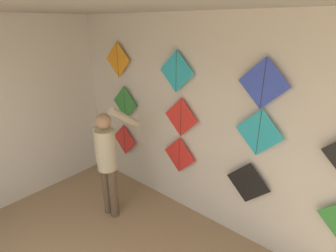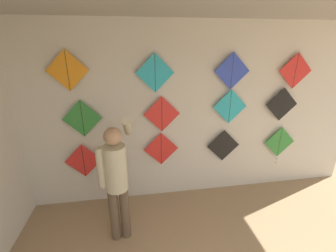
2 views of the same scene
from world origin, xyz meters
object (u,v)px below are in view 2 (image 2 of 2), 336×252
kite_2 (223,146)px  kite_4 (82,119)px  shopkeeper (116,176)px  kite_0 (84,161)px  kite_7 (282,104)px  kite_10 (232,71)px  kite_1 (161,149)px  kite_9 (155,73)px  kite_5 (162,114)px  kite_8 (67,70)px  kite_11 (295,71)px  kite_6 (230,107)px  kite_3 (279,143)px

kite_2 → kite_4: 2.26m
shopkeeper → kite_0: bearing=121.0°
kite_0 → kite_7: kite_7 is taller
kite_10 → kite_7: bearing=0.0°
kite_1 → kite_9: bearing=180.0°
kite_7 → shopkeeper: bearing=-163.7°
kite_0 → kite_5: size_ratio=1.00×
kite_2 → kite_8: kite_8 is taller
kite_2 → kite_7: kite_7 is taller
kite_9 → kite_11: 2.19m
kite_4 → kite_5: 1.15m
kite_2 → kite_4: kite_4 is taller
kite_0 → kite_11: size_ratio=1.00×
kite_8 → kite_0: bearing=0.0°
shopkeeper → kite_6: size_ratio=3.05×
kite_0 → kite_8: kite_8 is taller
kite_7 → kite_0: bearing=180.0°
kite_8 → shopkeeper: bearing=-52.9°
kite_11 → kite_10: bearing=180.0°
kite_8 → kite_9: 1.16m
kite_5 → kite_7: bearing=0.0°
kite_0 → kite_11: 3.56m
kite_6 → kite_10: kite_10 is taller
kite_10 → kite_11: 1.05m
kite_5 → kite_11: 2.18m
kite_3 → kite_9: 2.48m
kite_1 → kite_2: 1.05m
kite_9 → kite_10: size_ratio=1.00×
kite_0 → kite_6: (2.30, 0.00, 0.76)m
kite_11 → kite_9: bearing=180.0°
kite_0 → kite_3: 3.28m
kite_0 → kite_11: bearing=0.0°
kite_3 → kite_5: (-2.06, 0.00, 0.63)m
kite_6 → kite_11: size_ratio=1.00×
kite_2 → kite_10: 1.22m
kite_4 → kite_0: bearing=180.0°
shopkeeper → kite_6: bearing=19.3°
kite_11 → kite_0: bearing=180.0°
kite_6 → kite_7: bearing=0.0°
kite_1 → shopkeeper: bearing=-130.4°
shopkeeper → kite_5: bearing=44.5°
kite_2 → kite_7: (0.94, 0.00, 0.67)m
kite_2 → kite_11: 1.61m
kite_4 → kite_1: bearing=0.0°
shopkeeper → kite_9: size_ratio=3.05×
kite_9 → kite_5: bearing=0.0°
kite_1 → kite_2: (1.05, 0.00, -0.02)m
kite_10 → kite_4: bearing=180.0°
kite_3 → kite_7: kite_7 is taller
kite_2 → kite_9: kite_9 is taller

